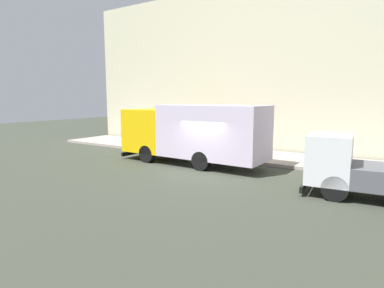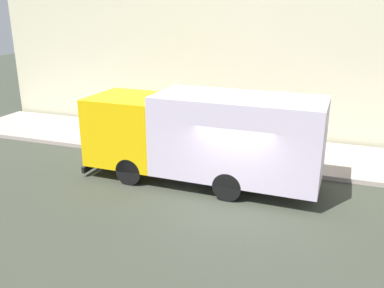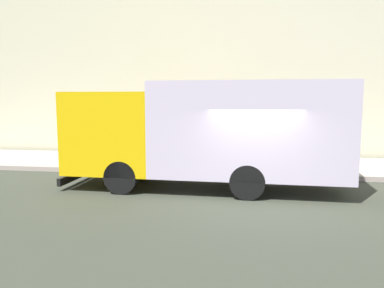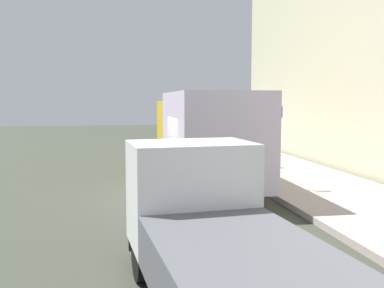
{
  "view_description": "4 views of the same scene",
  "coord_description": "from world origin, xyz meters",
  "px_view_note": "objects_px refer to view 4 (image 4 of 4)",
  "views": [
    {
      "loc": [
        -13.37,
        -8.17,
        3.66
      ],
      "look_at": [
        0.73,
        1.1,
        1.22
      ],
      "focal_mm": 29.99,
      "sensor_mm": 36.0,
      "label": 1
    },
    {
      "loc": [
        -11.87,
        -2.91,
        6.1
      ],
      "look_at": [
        1.14,
        1.79,
        1.48
      ],
      "focal_mm": 38.39,
      "sensor_mm": 36.0,
      "label": 2
    },
    {
      "loc": [
        -9.99,
        0.17,
        2.79
      ],
      "look_at": [
        1.3,
        1.92,
        1.38
      ],
      "focal_mm": 34.74,
      "sensor_mm": 36.0,
      "label": 3
    },
    {
      "loc": [
        -1.81,
        -13.55,
        3.03
      ],
      "look_at": [
        0.96,
        1.67,
        1.48
      ],
      "focal_mm": 41.14,
      "sensor_mm": 36.0,
      "label": 4
    }
  ],
  "objects_px": {
    "large_utility_truck": "(204,135)",
    "street_sign_post": "(276,139)",
    "small_flatbed_truck": "(210,227)",
    "pedestrian_walking": "(260,146)"
  },
  "relations": [
    {
      "from": "large_utility_truck",
      "to": "street_sign_post",
      "type": "bearing_deg",
      "value": -37.06
    },
    {
      "from": "large_utility_truck",
      "to": "small_flatbed_truck",
      "type": "height_order",
      "value": "large_utility_truck"
    },
    {
      "from": "pedestrian_walking",
      "to": "street_sign_post",
      "type": "bearing_deg",
      "value": -119.3
    },
    {
      "from": "small_flatbed_truck",
      "to": "pedestrian_walking",
      "type": "distance_m",
      "value": 12.32
    },
    {
      "from": "large_utility_truck",
      "to": "small_flatbed_truck",
      "type": "xyz_separation_m",
      "value": [
        -1.69,
        -8.53,
        -0.74
      ]
    },
    {
      "from": "large_utility_truck",
      "to": "street_sign_post",
      "type": "height_order",
      "value": "large_utility_truck"
    },
    {
      "from": "large_utility_truck",
      "to": "street_sign_post",
      "type": "xyz_separation_m",
      "value": [
        2.04,
        -1.6,
        -0.04
      ]
    },
    {
      "from": "small_flatbed_truck",
      "to": "street_sign_post",
      "type": "relative_size",
      "value": 1.87
    },
    {
      "from": "pedestrian_walking",
      "to": "large_utility_truck",
      "type": "bearing_deg",
      "value": -153.39
    },
    {
      "from": "large_utility_truck",
      "to": "small_flatbed_truck",
      "type": "relative_size",
      "value": 1.69
    }
  ]
}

